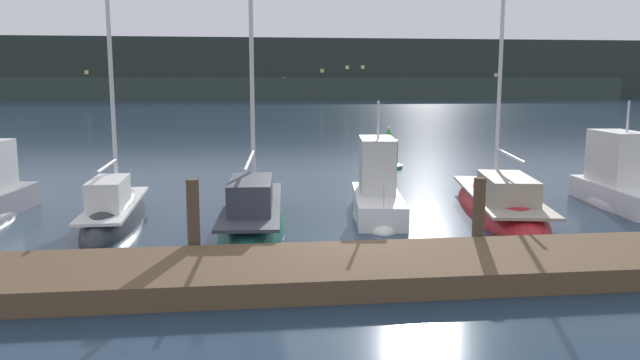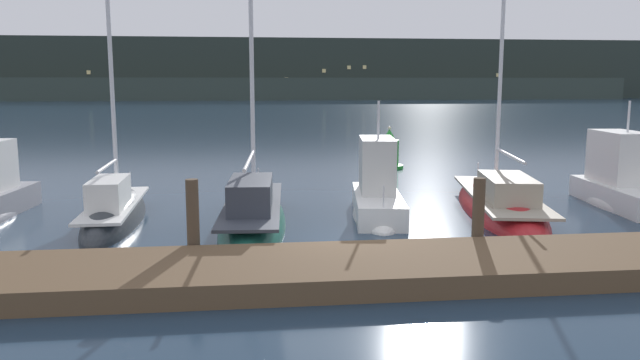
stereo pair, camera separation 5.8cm
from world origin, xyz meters
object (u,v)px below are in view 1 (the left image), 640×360
(sailboat_berth_5, at_px, (499,207))
(motorboat_berth_6, at_px, (622,194))
(motorboat_berth_4, at_px, (377,200))
(sailboat_berth_3, at_px, (253,222))
(sailboat_berth_2, at_px, (115,218))
(channel_buoy, at_px, (388,153))

(sailboat_berth_5, bearing_deg, motorboat_berth_6, 3.50)
(motorboat_berth_4, height_order, motorboat_berth_6, motorboat_berth_4)
(sailboat_berth_5, distance_m, motorboat_berth_6, 4.23)
(sailboat_berth_3, distance_m, motorboat_berth_6, 11.93)
(sailboat_berth_3, height_order, sailboat_berth_5, sailboat_berth_5)
(sailboat_berth_3, distance_m, motorboat_berth_4, 3.90)
(sailboat_berth_3, distance_m, sailboat_berth_5, 7.72)
(sailboat_berth_2, height_order, channel_buoy, sailboat_berth_2)
(sailboat_berth_2, distance_m, motorboat_berth_4, 7.64)
(motorboat_berth_6, distance_m, channel_buoy, 11.05)
(motorboat_berth_4, bearing_deg, sailboat_berth_2, -179.60)
(sailboat_berth_2, height_order, motorboat_berth_6, sailboat_berth_2)
(sailboat_berth_2, height_order, sailboat_berth_3, sailboat_berth_3)
(motorboat_berth_4, relative_size, sailboat_berth_5, 0.42)
(sailboat_berth_5, distance_m, channel_buoy, 9.96)
(motorboat_berth_4, bearing_deg, sailboat_berth_3, -163.41)
(motorboat_berth_4, xyz_separation_m, sailboat_berth_5, (3.90, 0.12, -0.33))
(sailboat_berth_2, xyz_separation_m, motorboat_berth_6, (15.75, 0.43, 0.28))
(sailboat_berth_3, height_order, channel_buoy, sailboat_berth_3)
(sailboat_berth_2, distance_m, sailboat_berth_5, 11.54)
(motorboat_berth_4, relative_size, motorboat_berth_6, 0.98)
(sailboat_berth_2, bearing_deg, sailboat_berth_3, -15.12)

